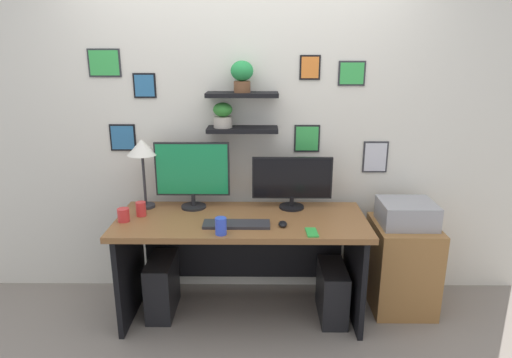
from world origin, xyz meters
TOP-DOWN VIEW (x-y plane):
  - ground_plane at (0.00, 0.00)m, footprint 8.00×8.00m
  - back_wall_assembly at (-0.00, 0.44)m, footprint 4.40×0.24m
  - desk at (0.00, 0.06)m, footprint 1.72×0.68m
  - monitor_left at (-0.36, 0.22)m, footprint 0.53×0.18m
  - monitor_right at (0.36, 0.22)m, footprint 0.58×0.18m
  - keyboard at (-0.03, -0.13)m, footprint 0.44×0.14m
  - computer_mouse at (0.28, -0.14)m, footprint 0.06×0.09m
  - desk_lamp at (-0.71, 0.22)m, footprint 0.21×0.21m
  - cell_phone at (0.46, -0.25)m, footprint 0.08×0.14m
  - coffee_mug at (-0.79, -0.06)m, footprint 0.08×0.08m
  - pen_cup at (-0.70, 0.04)m, footprint 0.07×0.07m
  - water_cup at (-0.12, -0.27)m, footprint 0.07×0.07m
  - drawer_cabinet at (1.18, 0.14)m, footprint 0.44×0.50m
  - printer at (1.18, 0.14)m, footprint 0.38×0.34m
  - computer_tower_left at (-0.58, 0.03)m, footprint 0.18×0.40m
  - computer_tower_right at (0.65, -0.02)m, footprint 0.18×0.40m

SIDE VIEW (x-z plane):
  - ground_plane at x=0.00m, z-range 0.00..0.00m
  - computer_tower_right at x=0.65m, z-range 0.00..0.39m
  - computer_tower_left at x=-0.58m, z-range 0.00..0.42m
  - drawer_cabinet at x=1.18m, z-range 0.00..0.65m
  - desk at x=0.00m, z-range 0.17..0.92m
  - printer at x=1.18m, z-range 0.65..0.82m
  - cell_phone at x=0.46m, z-range 0.75..0.76m
  - keyboard at x=-0.03m, z-range 0.75..0.77m
  - computer_mouse at x=0.28m, z-range 0.75..0.78m
  - coffee_mug at x=-0.79m, z-range 0.75..0.84m
  - pen_cup at x=-0.70m, z-range 0.75..0.85m
  - water_cup at x=-0.12m, z-range 0.75..0.86m
  - monitor_right at x=0.36m, z-range 0.76..1.14m
  - monitor_left at x=-0.36m, z-range 0.77..1.26m
  - desk_lamp at x=-0.71m, z-range 0.91..1.42m
  - back_wall_assembly at x=0.00m, z-range 0.01..2.71m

